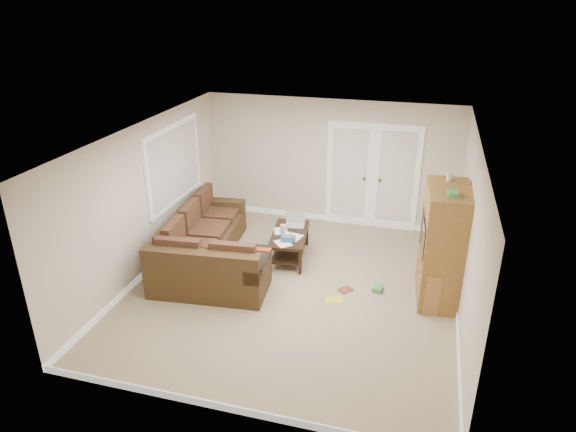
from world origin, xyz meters
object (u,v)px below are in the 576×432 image
(coffee_table, at_px, (290,244))
(sectional_sofa, at_px, (206,251))
(tv_armoire, at_px, (443,244))
(side_cabinet, at_px, (439,285))

(coffee_table, bearing_deg, sectional_sofa, -155.77)
(tv_armoire, distance_m, side_cabinet, 0.61)
(coffee_table, height_order, tv_armoire, tv_armoire)
(sectional_sofa, xyz_separation_m, side_cabinet, (3.79, -0.15, 0.05))
(coffee_table, xyz_separation_m, side_cabinet, (2.54, -0.92, 0.12))
(sectional_sofa, bearing_deg, side_cabinet, -7.75)
(sectional_sofa, distance_m, tv_armoire, 3.83)
(sectional_sofa, relative_size, coffee_table, 2.27)
(sectional_sofa, bearing_deg, coffee_table, 26.38)
(side_cabinet, bearing_deg, sectional_sofa, 163.42)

